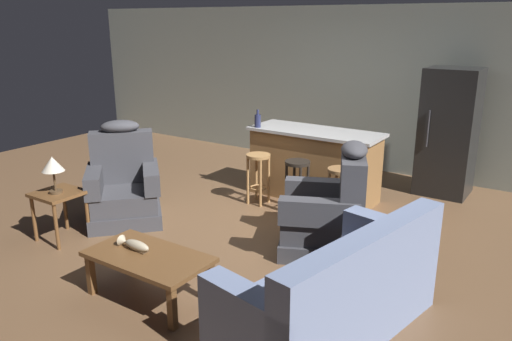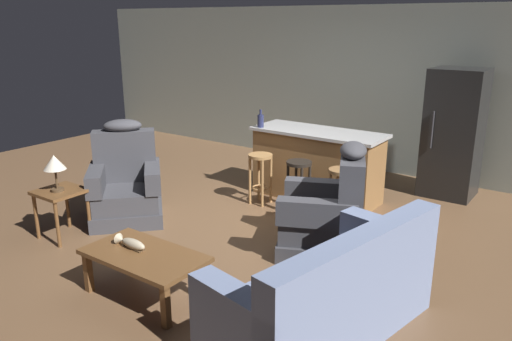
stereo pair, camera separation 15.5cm
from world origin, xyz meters
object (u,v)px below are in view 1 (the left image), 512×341
at_px(coffee_table, 148,261).
at_px(kitchen_island, 314,164).
at_px(fish_figurine, 134,245).
at_px(recliner_near_lamp, 124,186).
at_px(recliner_near_island, 329,213).
at_px(refrigerator, 449,132).
at_px(bottle_tall_green, 258,121).
at_px(end_table, 59,200).
at_px(table_lamp, 53,166).
at_px(bar_stool_right, 340,185).
at_px(bar_stool_left, 258,170).
at_px(couch, 336,296).
at_px(bar_stool_middle, 297,177).

height_order(coffee_table, kitchen_island, kitchen_island).
bearing_deg(fish_figurine, kitchen_island, 87.22).
relative_size(coffee_table, recliner_near_lamp, 0.92).
bearing_deg(recliner_near_island, refrigerator, -126.26).
bearing_deg(kitchen_island, bottle_tall_green, -160.50).
distance_m(recliner_near_island, end_table, 2.96).
xyz_separation_m(coffee_table, table_lamp, (-1.71, 0.31, 0.50)).
bearing_deg(recliner_near_island, recliner_near_lamp, -11.29).
bearing_deg(recliner_near_lamp, fish_figurine, 3.86).
xyz_separation_m(table_lamp, bar_stool_right, (2.36, 2.22, -0.40)).
bearing_deg(bar_stool_left, coffee_table, -78.18).
relative_size(coffee_table, kitchen_island, 0.61).
height_order(recliner_near_lamp, table_lamp, recliner_near_lamp).
bearing_deg(couch, fish_figurine, 24.04).
xyz_separation_m(end_table, bar_stool_middle, (1.79, 2.18, 0.01)).
height_order(kitchen_island, refrigerator, refrigerator).
bearing_deg(bar_stool_right, coffee_table, -104.39).
height_order(couch, bar_stool_left, couch).
bearing_deg(couch, refrigerator, -76.39).
bearing_deg(kitchen_island, bar_stool_right, -43.05).
bearing_deg(coffee_table, bar_stool_right, 75.61).
xyz_separation_m(coffee_table, bar_stool_right, (0.65, 2.53, 0.11)).
bearing_deg(couch, recliner_near_lamp, -2.12).
bearing_deg(bar_stool_middle, fish_figurine, -95.39).
relative_size(coffee_table, refrigerator, 0.62).
bearing_deg(bottle_tall_green, fish_figurine, -78.18).
height_order(coffee_table, bar_stool_right, bar_stool_right).
bearing_deg(end_table, recliner_near_island, 28.32).
relative_size(bar_stool_middle, refrigerator, 0.39).
distance_m(bar_stool_left, bottle_tall_green, 0.72).
xyz_separation_m(recliner_near_island, bar_stool_middle, (-0.82, 0.78, 0.05)).
distance_m(coffee_table, end_table, 1.76).
bearing_deg(recliner_near_lamp, bar_stool_middle, 82.51).
relative_size(couch, recliner_near_island, 1.69).
distance_m(recliner_near_island, bar_stool_right, 0.81).
distance_m(couch, refrigerator, 3.99).
distance_m(refrigerator, bottle_tall_green, 2.65).
xyz_separation_m(fish_figurine, recliner_near_lamp, (-1.42, 1.16, -0.04)).
height_order(couch, kitchen_island, kitchen_island).
height_order(table_lamp, bar_stool_right, table_lamp).
height_order(fish_figurine, bar_stool_middle, bar_stool_middle).
bearing_deg(bar_stool_right, bar_stool_middle, 180.00).
distance_m(fish_figurine, bar_stool_middle, 2.53).
bearing_deg(coffee_table, table_lamp, 169.60).
relative_size(couch, table_lamp, 4.94).
bearing_deg(refrigerator, fish_figurine, -110.16).
height_order(couch, table_lamp, table_lamp).
xyz_separation_m(refrigerator, bottle_tall_green, (-2.20, -1.47, 0.16)).
distance_m(couch, bar_stool_middle, 2.61).
xyz_separation_m(kitchen_island, bottle_tall_green, (-0.76, -0.27, 0.57)).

